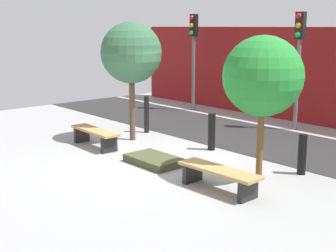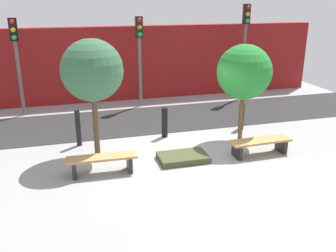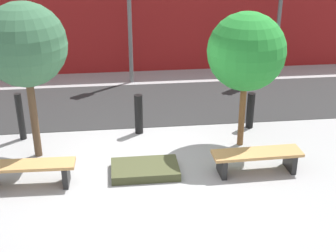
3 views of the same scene
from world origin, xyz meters
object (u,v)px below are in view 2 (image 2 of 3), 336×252
Objects in this scene: planter_bed at (183,157)px; bollard_far_left at (78,128)px; bench_right at (260,144)px; bollard_left at (165,123)px; tree_behind_left_bench at (92,71)px; traffic_light_mid_west at (140,45)px; traffic_light_west at (16,49)px; bench_left at (102,161)px; traffic_light_mid_east at (245,35)px; bollard_center at (241,117)px; tree_behind_right_bench at (244,72)px.

planter_bed is 1.21× the size of bollard_far_left.
bench_right is 2.99m from bollard_left.
tree_behind_left_bench is at bearing 155.03° from planter_bed.
bench_right is 6.41m from traffic_light_mid_west.
traffic_light_west is at bearing 137.69° from bench_right.
traffic_light_west is at bearing 113.25° from bench_left.
traffic_light_mid_west reaches higher than bollard_left.
traffic_light_mid_east is (6.58, 4.46, 0.32)m from tree_behind_left_bench.
bench_left is 9.00m from traffic_light_mid_east.
bench_right is 5.21m from bollard_far_left.
bollard_center reaches higher than bench_left.
tree_behind_right_bench is at bearing -117.80° from bollard_center.
traffic_light_mid_east is (4.42, 5.47, 2.59)m from planter_bed.
traffic_light_mid_west is 0.89× the size of traffic_light_mid_east.
bollard_far_left is 1.16× the size of bollard_left.
tree_behind_right_bench is 0.83× the size of traffic_light_west.
tree_behind_left_bench is at bearing 91.60° from bench_left.
bench_left is 0.45× the size of traffic_light_mid_east.
tree_behind_right_bench is at bearing 24.97° from planter_bed.
tree_behind_right_bench reaches higher than bollard_left.
tree_behind_right_bench is at bearing -116.78° from traffic_light_mid_east.
bollard_left is at bearing 45.13° from bench_left.
bollard_center is at bearing 10.07° from tree_behind_left_bench.
bollard_far_left is at bearing 103.87° from bench_left.
bench_left is at bearing -164.41° from tree_behind_right_bench.
bollard_far_left is at bearing -152.85° from traffic_light_mid_east.
traffic_light_mid_east is (4.42, 3.61, 2.20)m from bollard_left.
tree_behind_left_bench is 2.05m from bollard_far_left.
bench_left is at bearing -174.73° from planter_bed.
traffic_light_mid_west is at bearing -179.99° from traffic_light_mid_east.
bollard_far_left reaches higher than bollard_left.
tree_behind_left_bench is 5.23m from bollard_center.
traffic_light_mid_west reaches higher than bollard_far_left.
traffic_light_mid_east is (1.80, 3.61, 2.24)m from bollard_center.
bollard_left is at bearing 0.00° from bollard_far_left.
traffic_light_west is at bearing 116.54° from bollard_far_left.
bollard_left is (-2.17, 2.06, 0.15)m from bench_right.
bollard_far_left reaches higher than bollard_center.
traffic_light_mid_east reaches higher than planter_bed.
traffic_light_mid_east reaches higher than bollard_left.
bollard_left is at bearing -90.00° from traffic_light_mid_west.
planter_bed is 7.49m from traffic_light_mid_east.
bollard_far_left is at bearing 144.59° from planter_bed.
bollard_left is 1.09× the size of bollard_center.
traffic_light_mid_east reaches higher than traffic_light_mid_west.
traffic_light_west is (-1.80, 3.61, 1.87)m from bollard_far_left.
tree_behind_right_bench is (4.34, 0.00, -0.27)m from tree_behind_left_bench.
traffic_light_mid_west is at bearing 64.06° from tree_behind_left_bench.
traffic_light_mid_east reaches higher than tree_behind_right_bench.
bench_right is at bearing -111.65° from traffic_light_mid_east.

